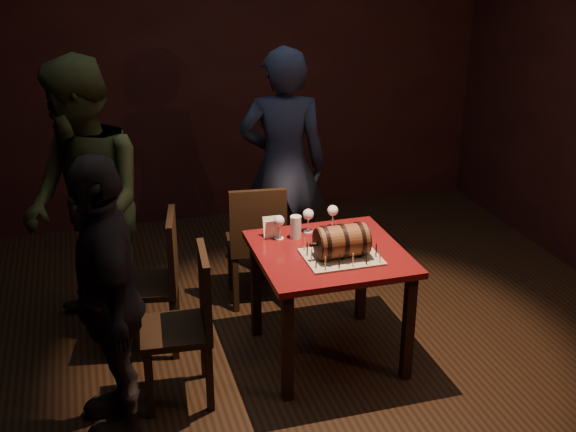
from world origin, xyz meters
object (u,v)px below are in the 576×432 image
Objects in this scene: pub_table at (329,267)px; wine_glass_left at (279,222)px; person_back at (283,167)px; barrel_cake at (342,241)px; chair_left_rear at (158,275)px; person_left_rear at (85,206)px; chair_left_front at (189,318)px; chair_back at (257,239)px; person_left_front at (107,297)px; wine_glass_right at (333,212)px; wine_glass_mid at (308,215)px; pint_of_ale at (296,228)px.

wine_glass_left is at bearing 134.30° from pub_table.
pub_table is 0.49× the size of person_back.
barrel_cake reaches higher than wine_glass_left.
chair_left_rear is 0.49× the size of person_left_rear.
barrel_cake reaches higher than pub_table.
pub_table is at bearing 106.12° from barrel_cake.
chair_left_rear is 0.61m from chair_left_front.
wine_glass_left is at bearing 127.21° from barrel_cake.
chair_back and chair_left_rear have the same top height.
chair_left_front is 0.53m from person_left_front.
wine_glass_left is at bearing 33.49° from chair_left_front.
pub_table is at bearing 11.20° from chair_left_front.
barrel_cake reaches higher than wine_glass_right.
wine_glass_mid is 0.09× the size of person_back.
barrel_cake is 0.23× the size of person_left_front.
chair_left_front is (-0.64, -0.97, 0.00)m from chair_back.
wine_glass_left is 1.07× the size of pint_of_ale.
chair_back is 1.16m from chair_left_front.
wine_glass_right is 0.10× the size of person_left_front.
pub_table is 5.59× the size of wine_glass_mid.
chair_back reaches higher than wine_glass_mid.
barrel_cake is at bearing -80.18° from wine_glass_mid.
wine_glass_left is 0.17× the size of chair_back.
wine_glass_left is 0.08× the size of person_left_rear.
chair_back is at bearing 108.44° from barrel_cake.
wine_glass_left is 1.24m from person_left_front.
pub_table is 0.47× the size of person_left_rear.
person_back reaches higher than pub_table.
wine_glass_right is at bearing 109.76° from person_left_front.
pub_table is 0.97× the size of chair_left_rear.
chair_back is at bearing 26.65° from chair_left_rear.
person_back is at bearing 96.33° from wine_glass_right.
chair_left_front is 0.51× the size of person_back.
chair_left_front is 1.70m from person_back.
person_left_front reaches higher than chair_left_front.
chair_left_front is at bearing -123.53° from chair_back.
person_left_front reaches higher than chair_back.
person_left_front is (-0.44, -0.13, 0.27)m from chair_left_front.
wine_glass_mid is 1.07× the size of pint_of_ale.
pint_of_ale is 0.64m from chair_back.
wine_glass_left is at bearing -11.81° from chair_left_rear.
chair_left_front is (-1.05, -0.51, -0.35)m from wine_glass_right.
wine_glass_left is 0.10× the size of person_left_front.
chair_left_rear is 1.36m from person_back.
wine_glass_mid is at bearing 111.85° from person_left_front.
person_back reaches higher than wine_glass_right.
wine_glass_mid is 0.08× the size of person_left_rear.
wine_glass_right is 1.20m from chair_left_rear.
pub_table is at bearing -45.70° from wine_glass_left.
chair_back reaches higher than pub_table.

